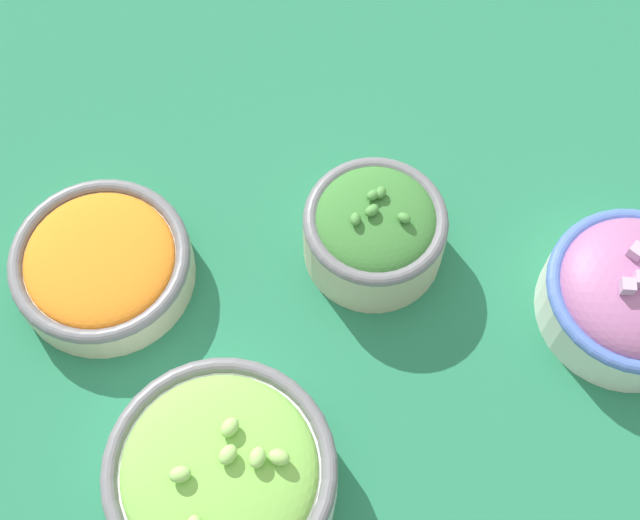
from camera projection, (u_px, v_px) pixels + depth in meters
name	position (u px, v px, depth m)	size (l,w,h in m)	color
ground_plane	(320.00, 276.00, 0.75)	(3.00, 3.00, 0.00)	#23704C
bowl_carrots	(102.00, 263.00, 0.73)	(0.15, 0.15, 0.04)	beige
bowl_broccoli	(373.00, 227.00, 0.73)	(0.12, 0.12, 0.08)	beige
bowl_lettuce	(222.00, 475.00, 0.64)	(0.17, 0.17, 0.08)	white
bowl_red_onion	(633.00, 294.00, 0.71)	(0.14, 0.14, 0.08)	silver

